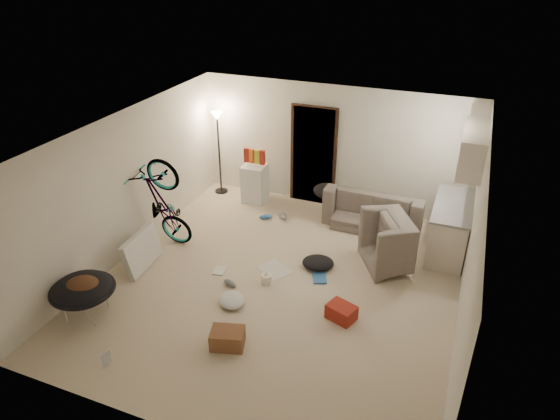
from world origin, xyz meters
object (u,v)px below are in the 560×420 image
at_px(drink_case_b, 341,312).
at_px(mini_fridge, 255,183).
at_px(saucer_chair, 84,294).
at_px(floor_lamp, 218,135).
at_px(sofa, 374,212).
at_px(bicycle, 165,222).
at_px(juicer, 266,278).
at_px(tv_box, 142,251).
at_px(armchair, 405,247).
at_px(kitchen_counter, 450,229).
at_px(drink_case_a, 227,338).

bearing_deg(drink_case_b, mini_fridge, 151.85).
bearing_deg(saucer_chair, floor_lamp, 91.29).
bearing_deg(sofa, bicycle, 33.74).
bearing_deg(juicer, bicycle, 168.64).
relative_size(sofa, tv_box, 2.03).
xyz_separation_m(tv_box, juicer, (2.13, 0.31, -0.21)).
distance_m(sofa, saucer_chair, 5.37).
relative_size(sofa, juicer, 8.02).
distance_m(armchair, tv_box, 4.43).
relative_size(kitchen_counter, saucer_chair, 1.62).
xyz_separation_m(bicycle, juicer, (2.13, -0.43, -0.37)).
bearing_deg(armchair, saucer_chair, 97.54).
bearing_deg(drink_case_a, saucer_chair, 169.30).
xyz_separation_m(sofa, tv_box, (-3.32, -2.84, 0.03)).
bearing_deg(tv_box, saucer_chair, -94.26).
xyz_separation_m(kitchen_counter, juicer, (-2.60, -2.09, -0.34)).
distance_m(mini_fridge, saucer_chair, 4.39).
bearing_deg(tv_box, floor_lamp, 87.63).
height_order(kitchen_counter, drink_case_a, kitchen_counter).
bearing_deg(floor_lamp, armchair, -17.86).
distance_m(kitchen_counter, juicer, 3.35).
relative_size(floor_lamp, armchair, 1.75).
bearing_deg(bicycle, armchair, -76.15).
relative_size(floor_lamp, juicer, 7.78).
xyz_separation_m(mini_fridge, saucer_chair, (-0.76, -4.33, -0.01)).
relative_size(tv_box, drink_case_b, 2.30).
bearing_deg(drink_case_a, floor_lamp, 102.50).
bearing_deg(juicer, saucer_chair, -141.58).
relative_size(sofa, drink_case_b, 4.69).
xyz_separation_m(tv_box, drink_case_a, (2.19, -1.18, -0.17)).
relative_size(floor_lamp, sofa, 0.97).
xyz_separation_m(floor_lamp, sofa, (3.42, -0.20, -1.03)).
bearing_deg(saucer_chair, drink_case_b, 20.59).
bearing_deg(kitchen_counter, floor_lamp, 172.34).
distance_m(saucer_chair, drink_case_b, 3.73).
distance_m(sofa, tv_box, 4.37).
xyz_separation_m(armchair, mini_fridge, (-3.33, 1.25, 0.06)).
height_order(floor_lamp, juicer, floor_lamp).
height_order(floor_lamp, bicycle, floor_lamp).
distance_m(floor_lamp, sofa, 3.57).
distance_m(kitchen_counter, sofa, 1.49).
bearing_deg(saucer_chair, juicer, 38.42).
height_order(floor_lamp, saucer_chair, floor_lamp).
bearing_deg(mini_fridge, drink_case_a, -72.88).
relative_size(kitchen_counter, tv_box, 1.64).
bearing_deg(kitchen_counter, mini_fridge, 172.12).
bearing_deg(bicycle, drink_case_b, -102.47).
relative_size(kitchen_counter, juicer, 6.45).
height_order(sofa, drink_case_b, sofa).
xyz_separation_m(mini_fridge, tv_box, (-0.76, -2.94, -0.10)).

